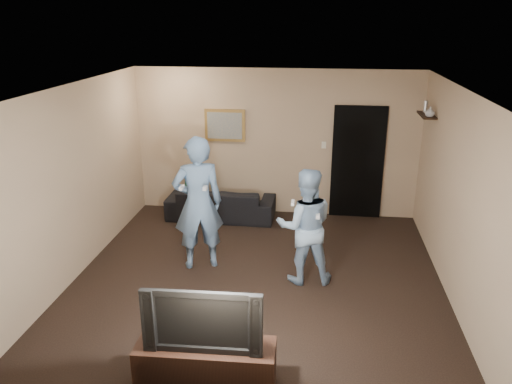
# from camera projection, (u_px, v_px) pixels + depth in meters

# --- Properties ---
(ground) EXTENTS (5.00, 5.00, 0.00)m
(ground) POSITION_uv_depth(u_px,v_px,m) (258.00, 277.00, 6.93)
(ground) COLOR black
(ground) RESTS_ON ground
(ceiling) EXTENTS (5.00, 5.00, 0.04)m
(ceiling) POSITION_uv_depth(u_px,v_px,m) (258.00, 88.00, 6.06)
(ceiling) COLOR silver
(ceiling) RESTS_ON wall_back
(wall_back) EXTENTS (5.00, 0.04, 2.60)m
(wall_back) POSITION_uv_depth(u_px,v_px,m) (276.00, 143.00, 8.83)
(wall_back) COLOR tan
(wall_back) RESTS_ON ground
(wall_front) EXTENTS (5.00, 0.04, 2.60)m
(wall_front) POSITION_uv_depth(u_px,v_px,m) (221.00, 286.00, 4.16)
(wall_front) COLOR tan
(wall_front) RESTS_ON ground
(wall_left) EXTENTS (0.04, 5.00, 2.60)m
(wall_left) POSITION_uv_depth(u_px,v_px,m) (76.00, 181.00, 6.80)
(wall_left) COLOR tan
(wall_left) RESTS_ON ground
(wall_right) EXTENTS (0.04, 5.00, 2.60)m
(wall_right) POSITION_uv_depth(u_px,v_px,m) (457.00, 197.00, 6.19)
(wall_right) COLOR tan
(wall_right) RESTS_ON ground
(sofa) EXTENTS (1.90, 0.76, 0.55)m
(sofa) POSITION_uv_depth(u_px,v_px,m) (221.00, 203.00, 8.90)
(sofa) COLOR black
(sofa) RESTS_ON ground
(throw_pillow) EXTENTS (0.42, 0.20, 0.40)m
(throw_pillow) POSITION_uv_depth(u_px,v_px,m) (197.00, 191.00, 8.88)
(throw_pillow) COLOR #194D3C
(throw_pillow) RESTS_ON sofa
(painting_frame) EXTENTS (0.72, 0.05, 0.57)m
(painting_frame) POSITION_uv_depth(u_px,v_px,m) (225.00, 125.00, 8.82)
(painting_frame) COLOR olive
(painting_frame) RESTS_ON wall_back
(painting_canvas) EXTENTS (0.62, 0.01, 0.47)m
(painting_canvas) POSITION_uv_depth(u_px,v_px,m) (225.00, 126.00, 8.79)
(painting_canvas) COLOR slate
(painting_canvas) RESTS_ON painting_frame
(doorway) EXTENTS (0.90, 0.06, 2.00)m
(doorway) POSITION_uv_depth(u_px,v_px,m) (358.00, 163.00, 8.73)
(doorway) COLOR black
(doorway) RESTS_ON ground
(light_switch) EXTENTS (0.08, 0.02, 0.12)m
(light_switch) POSITION_uv_depth(u_px,v_px,m) (324.00, 145.00, 8.71)
(light_switch) COLOR silver
(light_switch) RESTS_ON wall_back
(wall_shelf) EXTENTS (0.20, 0.60, 0.03)m
(wall_shelf) POSITION_uv_depth(u_px,v_px,m) (427.00, 115.00, 7.66)
(wall_shelf) COLOR black
(wall_shelf) RESTS_ON wall_right
(shelf_vase) EXTENTS (0.15, 0.15, 0.15)m
(shelf_vase) POSITION_uv_depth(u_px,v_px,m) (430.00, 112.00, 7.44)
(shelf_vase) COLOR #B9B9BE
(shelf_vase) RESTS_ON wall_shelf
(shelf_figurine) EXTENTS (0.06, 0.06, 0.18)m
(shelf_figurine) POSITION_uv_depth(u_px,v_px,m) (426.00, 107.00, 7.77)
(shelf_figurine) COLOR #B5B5B9
(shelf_figurine) RESTS_ON wall_shelf
(tv_console) EXTENTS (1.35, 0.47, 0.48)m
(tv_console) POSITION_uv_depth(u_px,v_px,m) (206.00, 366.00, 4.80)
(tv_console) COLOR black
(tv_console) RESTS_ON ground
(television) EXTENTS (1.12, 0.18, 0.64)m
(television) POSITION_uv_depth(u_px,v_px,m) (204.00, 316.00, 4.61)
(television) COLOR black
(television) RESTS_ON tv_console
(wii_player_left) EXTENTS (0.82, 0.68, 1.92)m
(wii_player_left) POSITION_uv_depth(u_px,v_px,m) (198.00, 203.00, 6.95)
(wii_player_left) COLOR #6587AF
(wii_player_left) RESTS_ON ground
(wii_player_right) EXTENTS (0.85, 0.71, 1.59)m
(wii_player_right) POSITION_uv_depth(u_px,v_px,m) (305.00, 226.00, 6.61)
(wii_player_right) COLOR #8DABCD
(wii_player_right) RESTS_ON ground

